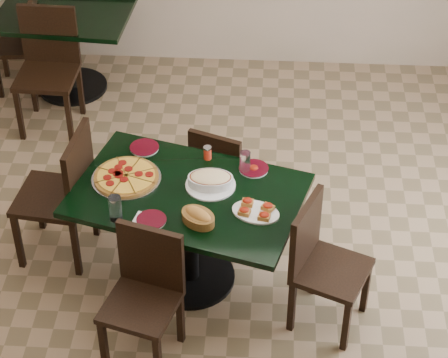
# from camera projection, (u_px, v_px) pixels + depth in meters

# --- Properties ---
(floor) EXTENTS (5.50, 5.50, 0.00)m
(floor) POSITION_uv_depth(u_px,v_px,m) (233.00, 269.00, 5.97)
(floor) COLOR #85694C
(floor) RESTS_ON ground
(room_shell) EXTENTS (5.50, 5.50, 5.50)m
(room_shell) POSITION_uv_depth(u_px,v_px,m) (383.00, 1.00, 6.52)
(room_shell) COLOR silver
(room_shell) RESTS_ON floor
(main_table) EXTENTS (1.60, 1.25, 0.75)m
(main_table) POSITION_uv_depth(u_px,v_px,m) (188.00, 215.00, 5.54)
(main_table) COLOR black
(main_table) RESTS_ON floor
(back_table) EXTENTS (1.16, 0.88, 0.75)m
(back_table) POSITION_uv_depth(u_px,v_px,m) (67.00, 36.00, 7.40)
(back_table) COLOR black
(back_table) RESTS_ON floor
(chair_far) EXTENTS (0.49, 0.49, 0.81)m
(chair_far) POSITION_uv_depth(u_px,v_px,m) (221.00, 171.00, 6.08)
(chair_far) COLOR black
(chair_far) RESTS_ON floor
(chair_near) EXTENTS (0.51, 0.51, 0.88)m
(chair_near) POSITION_uv_depth(u_px,v_px,m) (145.00, 288.00, 5.15)
(chair_near) COLOR black
(chair_near) RESTS_ON floor
(chair_right) EXTENTS (0.55, 0.55, 0.90)m
(chair_right) POSITION_uv_depth(u_px,v_px,m) (320.00, 259.00, 5.33)
(chair_right) COLOR black
(chair_right) RESTS_ON floor
(chair_left) EXTENTS (0.52, 0.52, 1.00)m
(chair_left) POSITION_uv_depth(u_px,v_px,m) (65.00, 189.00, 5.75)
(chair_left) COLOR black
(chair_left) RESTS_ON floor
(back_chair_near) EXTENTS (0.48, 0.48, 1.00)m
(back_chair_near) POSITION_uv_depth(u_px,v_px,m) (48.00, 61.00, 7.00)
(back_chair_near) COLOR black
(back_chair_near) RESTS_ON floor
(back_chair_left) EXTENTS (0.44, 0.44, 0.86)m
(back_chair_left) POSITION_uv_depth(u_px,v_px,m) (25.00, 38.00, 7.47)
(back_chair_left) COLOR black
(back_chair_left) RESTS_ON floor
(pepperoni_pizza) EXTENTS (0.44, 0.44, 0.04)m
(pepperoni_pizza) POSITION_uv_depth(u_px,v_px,m) (126.00, 177.00, 5.52)
(pepperoni_pizza) COLOR silver
(pepperoni_pizza) RESTS_ON main_table
(lasagna_casserole) EXTENTS (0.32, 0.32, 0.09)m
(lasagna_casserole) POSITION_uv_depth(u_px,v_px,m) (210.00, 180.00, 5.45)
(lasagna_casserole) COLOR silver
(lasagna_casserole) RESTS_ON main_table
(bread_basket) EXTENTS (0.27, 0.26, 0.10)m
(bread_basket) POSITION_uv_depth(u_px,v_px,m) (198.00, 217.00, 5.19)
(bread_basket) COLOR brown
(bread_basket) RESTS_ON main_table
(bruschetta_platter) EXTENTS (0.35, 0.29, 0.05)m
(bruschetta_platter) POSITION_uv_depth(u_px,v_px,m) (256.00, 210.00, 5.26)
(bruschetta_platter) COLOR silver
(bruschetta_platter) RESTS_ON main_table
(side_plate_near) EXTENTS (0.18, 0.18, 0.02)m
(side_plate_near) POSITION_uv_depth(u_px,v_px,m) (151.00, 220.00, 5.22)
(side_plate_near) COLOR silver
(side_plate_near) RESTS_ON main_table
(side_plate_far_r) EXTENTS (0.19, 0.19, 0.03)m
(side_plate_far_r) POSITION_uv_depth(u_px,v_px,m) (254.00, 169.00, 5.60)
(side_plate_far_r) COLOR silver
(side_plate_far_r) RESTS_ON main_table
(side_plate_far_l) EXTENTS (0.19, 0.19, 0.02)m
(side_plate_far_l) POSITION_uv_depth(u_px,v_px,m) (144.00, 148.00, 5.78)
(side_plate_far_l) COLOR silver
(side_plate_far_l) RESTS_ON main_table
(napkin_setting) EXTENTS (0.17, 0.17, 0.01)m
(napkin_setting) POSITION_uv_depth(u_px,v_px,m) (145.00, 221.00, 5.22)
(napkin_setting) COLOR silver
(napkin_setting) RESTS_ON main_table
(water_glass_a) EXTENTS (0.07, 0.07, 0.15)m
(water_glass_a) POSITION_uv_depth(u_px,v_px,m) (245.00, 162.00, 5.55)
(water_glass_a) COLOR white
(water_glass_a) RESTS_ON main_table
(water_glass_b) EXTENTS (0.08, 0.08, 0.17)m
(water_glass_b) POSITION_uv_depth(u_px,v_px,m) (115.00, 208.00, 5.19)
(water_glass_b) COLOR white
(water_glass_b) RESTS_ON main_table
(pepper_shaker) EXTENTS (0.05, 0.05, 0.09)m
(pepper_shaker) POSITION_uv_depth(u_px,v_px,m) (207.00, 153.00, 5.67)
(pepper_shaker) COLOR #B12812
(pepper_shaker) RESTS_ON main_table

